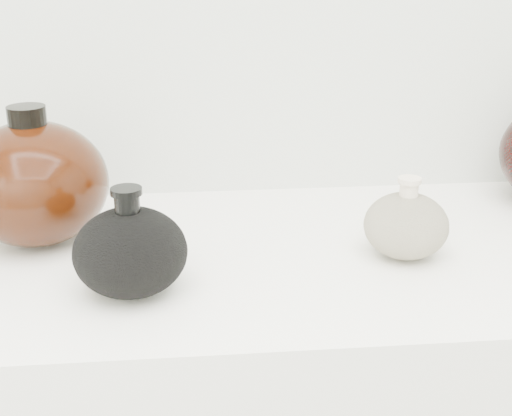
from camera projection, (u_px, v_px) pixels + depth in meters
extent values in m
cube|color=white|center=(261.00, 262.00, 0.97)|extent=(1.20, 0.50, 0.03)
ellipsoid|color=black|center=(130.00, 252.00, 0.84)|extent=(0.18, 0.18, 0.11)
cylinder|color=black|center=(127.00, 204.00, 0.82)|extent=(0.04, 0.04, 0.03)
cylinder|color=black|center=(126.00, 191.00, 0.81)|extent=(0.05, 0.05, 0.01)
ellipsoid|color=beige|center=(406.00, 226.00, 0.94)|extent=(0.12, 0.12, 0.09)
cylinder|color=beige|center=(409.00, 190.00, 0.92)|extent=(0.03, 0.03, 0.03)
cylinder|color=beige|center=(410.00, 180.00, 0.92)|extent=(0.03, 0.03, 0.01)
ellipsoid|color=black|center=(35.00, 183.00, 0.97)|extent=(0.23, 0.23, 0.17)
cylinder|color=black|center=(27.00, 118.00, 0.94)|extent=(0.06, 0.06, 0.03)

